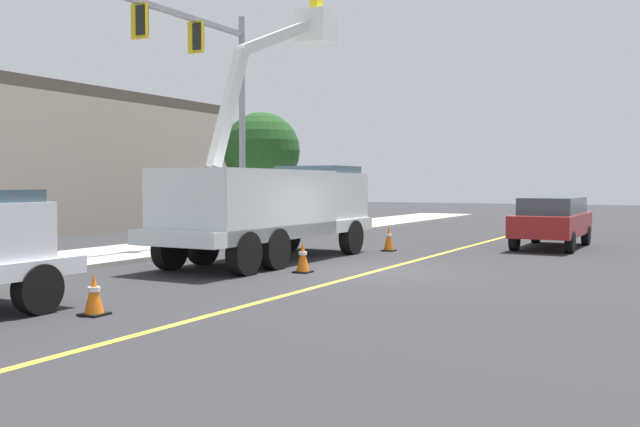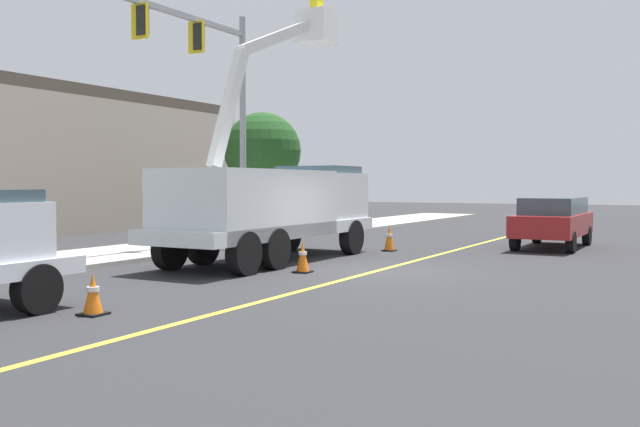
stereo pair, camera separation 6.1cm
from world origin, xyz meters
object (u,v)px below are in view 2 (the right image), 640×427
at_px(traffic_cone_trailing, 389,238).
at_px(passing_minivan, 553,219).
at_px(utility_bucket_truck, 273,203).
at_px(traffic_cone_mid_front, 93,295).
at_px(traffic_signal_mast, 211,80).
at_px(traffic_cone_mid_rear, 303,257).

bearing_deg(traffic_cone_trailing, passing_minivan, -51.67).
distance_m(utility_bucket_truck, traffic_cone_trailing, 4.67).
bearing_deg(utility_bucket_truck, traffic_cone_mid_front, -169.98).
height_order(passing_minivan, traffic_cone_trailing, passing_minivan).
bearing_deg(traffic_signal_mast, traffic_cone_mid_rear, -126.40).
height_order(utility_bucket_truck, traffic_cone_mid_front, utility_bucket_truck).
bearing_deg(traffic_cone_trailing, traffic_cone_mid_rear, -179.20).
bearing_deg(traffic_cone_mid_front, traffic_cone_trailing, -1.87).
distance_m(passing_minivan, traffic_cone_mid_rear, 10.56).
distance_m(traffic_cone_mid_front, traffic_cone_mid_rear, 6.39).
distance_m(traffic_cone_trailing, traffic_signal_mast, 7.79).
height_order(passing_minivan, traffic_cone_mid_rear, passing_minivan).
height_order(utility_bucket_truck, traffic_cone_mid_rear, utility_bucket_truck).
relative_size(traffic_cone_mid_front, traffic_cone_trailing, 0.84).
distance_m(traffic_cone_mid_rear, traffic_cone_trailing, 6.02).
distance_m(traffic_cone_mid_rear, traffic_signal_mast, 8.70).
bearing_deg(traffic_cone_trailing, traffic_signal_mast, 108.62).
height_order(traffic_cone_mid_front, traffic_cone_trailing, traffic_cone_trailing).
bearing_deg(traffic_cone_mid_rear, traffic_signal_mast, 53.60).
distance_m(passing_minivan, traffic_signal_mast, 12.29).
xyz_separation_m(traffic_cone_mid_front, traffic_cone_mid_rear, (6.37, -0.49, 0.03)).
bearing_deg(traffic_cone_mid_front, traffic_signal_mast, 26.04).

